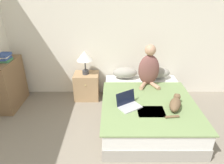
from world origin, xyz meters
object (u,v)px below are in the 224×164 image
Objects in this scene: book_stack_top at (5,57)px; bed at (146,109)px; cat_tabby at (175,104)px; bookshelf at (11,84)px; pillow_far at (158,73)px; laptop_open at (129,104)px; nightstand at (87,86)px; person_sitting at (149,68)px; pillow_near at (125,73)px; table_lamp at (85,57)px.

bed is at bearing -10.80° from book_stack_top.
cat_tabby is 2.98m from bookshelf.
bed is 3.94× the size of pillow_far.
bookshelf reaches higher than cat_tabby.
bed is 2.66m from book_stack_top.
bookshelf is 3.72× the size of book_stack_top.
laptop_open reaches higher than bed.
cat_tabby is at bearing -41.48° from bed.
book_stack_top is at bearing 127.80° from laptop_open.
bookshelf is at bearing 96.73° from book_stack_top.
bookshelf reaches higher than nightstand.
laptop_open is at bearing -53.41° from nightstand.
nightstand is at bearing 76.91° from cat_tabby.
pillow_near is at bearing 144.35° from person_sitting.
pillow_far is at bearing 6.63° from bookshelf.
pillow_near is at bearing 3.24° from nightstand.
person_sitting is 2.61m from bookshelf.
table_lamp is at bearing -178.07° from pillow_far.
cat_tabby reaches higher than bed.
nightstand is at bearing 11.71° from book_stack_top.
table_lamp is at bearing 168.34° from person_sitting.
laptop_open is 1.32m from nightstand.
person_sitting is at bearing -11.91° from nightstand.
book_stack_top is at bearing -168.29° from nightstand.
pillow_near is at bearing 3.52° from table_lamp.
laptop_open is 0.89× the size of table_lamp.
laptop_open is 0.77× the size of nightstand.
book_stack_top is at bearing -168.41° from table_lamp.
bed is 2.12× the size of bookshelf.
bookshelf is at bearing -179.30° from person_sitting.
laptop_open reaches higher than nightstand.
nightstand is 1.43m from bookshelf.
person_sitting is at bearing 80.35° from bed.
laptop_open is at bearing -140.59° from bed.
cat_tabby is at bearing -36.83° from laptop_open.
cat_tabby is at bearing -15.61° from book_stack_top.
bookshelf is (-2.83, -0.33, -0.09)m from pillow_far.
person_sitting is at bearing -11.66° from table_lamp.
person_sitting is at bearing 41.77° from cat_tabby.
book_stack_top reaches higher than pillow_near.
table_lamp reaches higher than bookshelf.
nightstand is (-1.44, -0.04, -0.28)m from pillow_far.
laptop_open is 2.29m from bookshelf.
laptop_open is at bearing -19.29° from bookshelf.
nightstand is at bearing 11.55° from bookshelf.
pillow_near is at bearing 54.76° from cat_tabby.
bed is 3.56× the size of nightstand.
nightstand is 1.59m from book_stack_top.
cat_tabby is 0.71m from laptop_open.
person_sitting reaches higher than bookshelf.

